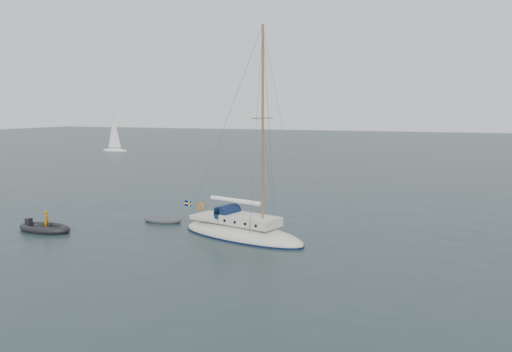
% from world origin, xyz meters
% --- Properties ---
extents(ground, '(300.00, 300.00, 0.00)m').
position_xyz_m(ground, '(0.00, 0.00, 0.00)').
color(ground, black).
rests_on(ground, ground).
extents(sailboat, '(8.80, 2.64, 12.53)m').
position_xyz_m(sailboat, '(-1.99, -0.69, 0.95)').
color(sailboat, beige).
rests_on(sailboat, ground).
extents(dinghy, '(2.60, 1.18, 0.37)m').
position_xyz_m(dinghy, '(-8.47, 1.11, 0.16)').
color(dinghy, '#4D4D53').
rests_on(dinghy, ground).
extents(rib, '(3.67, 1.67, 1.29)m').
position_xyz_m(rib, '(-13.92, -3.71, 0.21)').
color(rib, black).
rests_on(rib, ground).
extents(distant_yacht_a, '(5.28, 2.82, 7.00)m').
position_xyz_m(distant_yacht_a, '(-47.35, 47.57, 2.99)').
color(distant_yacht_a, white).
rests_on(distant_yacht_a, ground).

